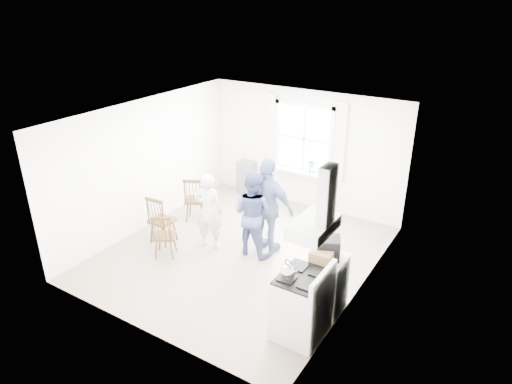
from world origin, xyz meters
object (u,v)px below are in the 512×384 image
Objects in this scene: stereo_stack at (327,247)px; windsor_chair_c at (163,232)px; windsor_chair_a at (194,195)px; person_mid at (253,213)px; low_cabinet at (327,283)px; person_left at (209,211)px; windsor_chair_b at (158,216)px; gas_stove at (302,305)px; person_right at (268,206)px.

windsor_chair_c is at bearing -175.83° from stereo_stack.
person_mid is at bearing -13.73° from windsor_chair_a.
low_cabinet is 2.69m from person_left.
windsor_chair_b is at bearing -88.86° from windsor_chair_a.
gas_stove is at bearing 136.90° from person_left.
person_left is 1.11m from person_right.
person_left is 0.92× the size of person_mid.
low_cabinet is at bearing 4.25° from windsor_chair_c.
gas_stove is 1.24× the size of low_cabinet.
gas_stove is 0.76× the size of person_left.
stereo_stack is at bearing -19.08° from windsor_chair_a.
windsor_chair_a is (-3.43, 1.89, 0.11)m from gas_stove.
windsor_chair_a reaches higher than windsor_chair_c.
windsor_chair_b is 0.98m from person_left.
windsor_chair_c is (-3.07, -0.23, 0.08)m from low_cabinet.
person_mid is (1.69, -0.41, 0.21)m from windsor_chair_a.
windsor_chair_b is at bearing 23.13° from person_mid.
low_cabinet is 0.91× the size of windsor_chair_b.
windsor_chair_a is at bearing 161.18° from low_cabinet.
person_right is at bearing 40.10° from windsor_chair_c.
person_left is (0.45, 0.77, 0.21)m from windsor_chair_c.
gas_stove reaches higher than windsor_chair_c.
person_left is at bearing 168.32° from low_cabinet.
gas_stove is 3.50m from windsor_chair_b.
person_left is 0.82× the size of person_right.
windsor_chair_a is at bearing 106.93° from windsor_chair_c.
windsor_chair_a is at bearing -53.59° from person_left.
low_cabinet is 0.92× the size of windsor_chair_a.
gas_stove is at bearing -95.68° from low_cabinet.
stereo_stack is at bearing 4.17° from windsor_chair_c.
gas_stove is 2.46× the size of stereo_stack.
person_right is at bearing 147.77° from stereo_stack.
low_cabinet is 2.00m from person_mid.
person_right reaches higher than gas_stove.
person_left is at bearing 29.54° from person_right.
low_cabinet is 0.61m from stereo_stack.
gas_stove is at bearing -13.17° from windsor_chair_b.
low_cabinet is 0.56× the size of person_mid.
low_cabinet is 0.50× the size of person_right.
stereo_stack is 3.70m from windsor_chair_a.
low_cabinet is 3.48m from windsor_chair_b.
person_left is (-2.59, 0.55, -0.32)m from stereo_stack.
gas_stove is at bearing -28.89° from windsor_chair_a.
low_cabinet is at bearing 157.59° from person_mid.
person_right reaches higher than windsor_chair_a.
person_right reaches higher than windsor_chair_b.
person_mid is (-1.78, 0.79, -0.26)m from stereo_stack.
person_mid reaches higher than gas_stove.
person_left reaches higher than gas_stove.
gas_stove is 0.70× the size of person_mid.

